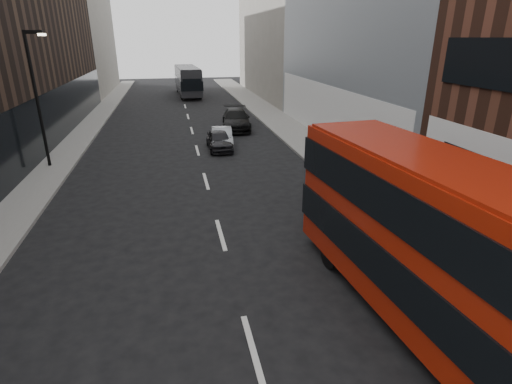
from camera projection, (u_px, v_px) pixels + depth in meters
sidewalk_right at (288, 128)px, 31.65m from camera, size 3.00×80.00×0.15m
sidewalk_left at (80, 138)px, 28.67m from camera, size 2.00×80.00×0.15m
building_victorian at (277, 11)px, 46.26m from camera, size 6.50×24.00×21.00m
building_left_mid at (29, 34)px, 30.05m from camera, size 5.00×24.00×14.00m
building_left_far at (85, 40)px, 50.29m from camera, size 5.00×20.00×13.00m
street_lamp at (37, 91)px, 20.76m from camera, size 1.06×0.22×7.00m
red_bus at (444, 246)px, 9.11m from camera, size 3.37×10.71×4.26m
grey_bus at (188, 80)px, 49.24m from camera, size 2.96×10.78×3.45m
car_a at (219, 140)px, 25.73m from camera, size 1.50×3.67×1.25m
car_b at (222, 137)px, 26.44m from camera, size 1.61×3.84×1.23m
car_c at (236, 119)px, 31.41m from camera, size 2.77×5.50×1.53m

